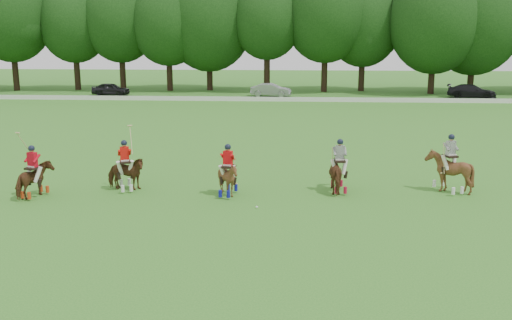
# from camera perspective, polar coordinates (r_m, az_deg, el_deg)

# --- Properties ---
(ground) EXTENTS (180.00, 180.00, 0.00)m
(ground) POSITION_cam_1_polar(r_m,az_deg,el_deg) (20.21, -5.87, -6.36)
(ground) COLOR #2C7220
(ground) RESTS_ON ground
(tree_line) EXTENTS (117.98, 14.32, 14.75)m
(tree_line) POSITION_cam_1_polar(r_m,az_deg,el_deg) (66.98, 1.38, 13.88)
(tree_line) COLOR black
(tree_line) RESTS_ON ground
(boundary_rail) EXTENTS (120.00, 0.10, 0.44)m
(boundary_rail) POSITION_cam_1_polar(r_m,az_deg,el_deg) (57.28, 0.61, 6.12)
(boundary_rail) COLOR white
(boundary_rail) RESTS_ON ground
(car_left) EXTENTS (4.12, 1.78, 1.38)m
(car_left) POSITION_cam_1_polar(r_m,az_deg,el_deg) (64.86, -14.32, 6.89)
(car_left) COLOR black
(car_left) RESTS_ON ground
(car_mid) EXTENTS (4.44, 1.97, 1.42)m
(car_mid) POSITION_cam_1_polar(r_m,az_deg,el_deg) (61.67, 1.50, 7.02)
(car_mid) COLOR gray
(car_mid) RESTS_ON ground
(car_right) EXTENTS (5.29, 3.45, 1.43)m
(car_right) POSITION_cam_1_polar(r_m,az_deg,el_deg) (64.30, 20.76, 6.45)
(car_right) COLOR black
(car_right) RESTS_ON ground
(polo_red_a) EXTENTS (1.24, 1.83, 2.69)m
(polo_red_a) POSITION_cam_1_polar(r_m,az_deg,el_deg) (24.81, -21.31, -1.78)
(polo_red_a) COLOR #472713
(polo_red_a) RESTS_ON ground
(polo_red_b) EXTENTS (1.77, 1.65, 2.71)m
(polo_red_b) POSITION_cam_1_polar(r_m,az_deg,el_deg) (24.78, -12.92, -1.27)
(polo_red_b) COLOR #472713
(polo_red_b) RESTS_ON ground
(polo_red_c) EXTENTS (1.38, 1.50, 2.16)m
(polo_red_c) POSITION_cam_1_polar(r_m,az_deg,el_deg) (23.34, -2.81, -1.79)
(polo_red_c) COLOR #472713
(polo_red_c) RESTS_ON ground
(polo_stripe_a) EXTENTS (1.16, 1.89, 2.26)m
(polo_stripe_a) POSITION_cam_1_polar(r_m,az_deg,el_deg) (24.17, 8.32, -1.29)
(polo_stripe_a) COLOR #472713
(polo_stripe_a) RESTS_ON ground
(polo_stripe_b) EXTENTS (1.94, 2.03, 2.46)m
(polo_stripe_b) POSITION_cam_1_polar(r_m,az_deg,el_deg) (25.22, 18.74, -1.03)
(polo_stripe_b) COLOR #472713
(polo_stripe_b) RESTS_ON ground
(polo_ball) EXTENTS (0.09, 0.09, 0.09)m
(polo_ball) POSITION_cam_1_polar(r_m,az_deg,el_deg) (21.84, 0.08, -4.73)
(polo_ball) COLOR white
(polo_ball) RESTS_ON ground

